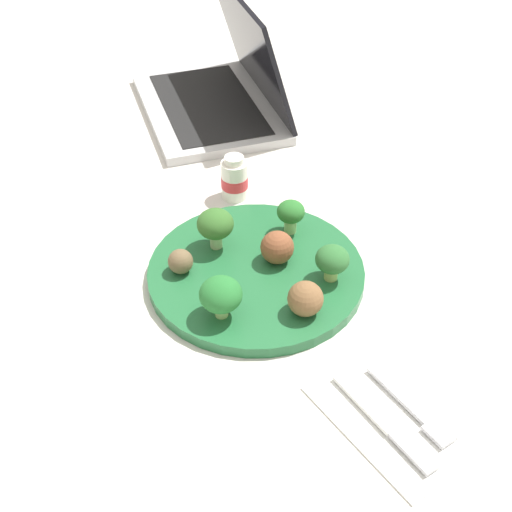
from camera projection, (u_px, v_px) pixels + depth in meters
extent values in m
plane|color=silver|center=(256.00, 277.00, 0.87)|extent=(4.00, 4.00, 0.00)
cylinder|color=#236638|center=(256.00, 272.00, 0.87)|extent=(0.28, 0.28, 0.02)
cylinder|color=#A2BF66|center=(331.00, 274.00, 0.84)|extent=(0.02, 0.02, 0.02)
ellipsoid|color=#2E6A32|center=(332.00, 259.00, 0.83)|extent=(0.04, 0.04, 0.03)
cylinder|color=#96C677|center=(290.00, 226.00, 0.92)|extent=(0.02, 0.02, 0.02)
ellipsoid|color=#2A6E2B|center=(291.00, 212.00, 0.90)|extent=(0.04, 0.04, 0.03)
cylinder|color=#A3C283|center=(216.00, 241.00, 0.89)|extent=(0.02, 0.02, 0.02)
ellipsoid|color=#346628|center=(215.00, 224.00, 0.87)|extent=(0.05, 0.05, 0.04)
cylinder|color=#9BCB72|center=(222.00, 311.00, 0.79)|extent=(0.02, 0.02, 0.01)
ellipsoid|color=#267130|center=(221.00, 294.00, 0.78)|extent=(0.05, 0.05, 0.04)
sphere|color=brown|center=(181.00, 261.00, 0.85)|extent=(0.03, 0.03, 0.03)
sphere|color=brown|center=(277.00, 247.00, 0.86)|extent=(0.04, 0.04, 0.04)
sphere|color=brown|center=(305.00, 299.00, 0.79)|extent=(0.04, 0.04, 0.04)
cube|color=white|center=(395.00, 414.00, 0.71)|extent=(0.18, 0.14, 0.01)
cube|color=silver|center=(398.00, 394.00, 0.72)|extent=(0.09, 0.02, 0.01)
cube|color=silver|center=(439.00, 433.00, 0.68)|extent=(0.03, 0.02, 0.01)
cube|color=white|center=(366.00, 401.00, 0.71)|extent=(0.09, 0.02, 0.01)
cube|color=silver|center=(414.00, 451.00, 0.67)|extent=(0.06, 0.02, 0.01)
cylinder|color=white|center=(235.00, 180.00, 0.99)|extent=(0.04, 0.04, 0.06)
cylinder|color=red|center=(235.00, 181.00, 1.00)|extent=(0.04, 0.04, 0.02)
cylinder|color=silver|center=(234.00, 160.00, 0.97)|extent=(0.03, 0.03, 0.01)
cube|color=silver|center=(208.00, 108.00, 1.21)|extent=(0.36, 0.28, 0.02)
cube|color=black|center=(208.00, 103.00, 1.20)|extent=(0.31, 0.21, 0.00)
cube|color=black|center=(251.00, 47.00, 1.16)|extent=(0.32, 0.12, 0.19)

